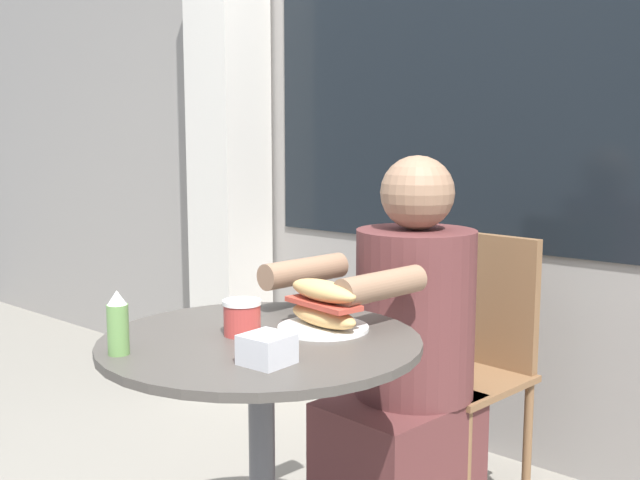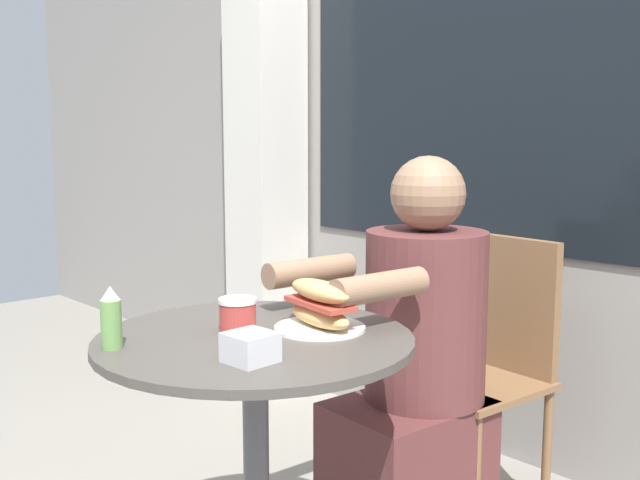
{
  "view_description": "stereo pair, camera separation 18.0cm",
  "coord_description": "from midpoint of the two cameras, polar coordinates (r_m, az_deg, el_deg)",
  "views": [
    {
      "loc": [
        1.17,
        -1.14,
        1.18
      ],
      "look_at": [
        0.0,
        0.2,
        0.93
      ],
      "focal_mm": 42.0,
      "sensor_mm": 36.0,
      "label": 1
    },
    {
      "loc": [
        1.3,
        -1.01,
        1.18
      ],
      "look_at": [
        0.0,
        0.2,
        0.93
      ],
      "focal_mm": 42.0,
      "sensor_mm": 36.0,
      "label": 2
    }
  ],
  "objects": [
    {
      "name": "napkin_box",
      "position": [
        1.51,
        -7.52,
        -8.29
      ],
      "size": [
        0.09,
        0.09,
        0.06
      ],
      "rotation": [
        0.0,
        0.0,
        0.04
      ],
      "color": "silver",
      "rests_on": "cafe_table"
    },
    {
      "name": "lattice_pillar",
      "position": [
        3.4,
        -8.5,
        8.26
      ],
      "size": [
        0.27,
        0.27,
        2.4
      ],
      "color": "beige",
      "rests_on": "ground_plane"
    },
    {
      "name": "drink_cup",
      "position": [
        1.72,
        -8.96,
        -5.88
      ],
      "size": [
        0.09,
        0.09,
        0.08
      ],
      "color": "#B73D38",
      "rests_on": "cafe_table"
    },
    {
      "name": "sandwich_on_plate",
      "position": [
        1.74,
        -2.71,
        -5.22
      ],
      "size": [
        0.22,
        0.21,
        0.12
      ],
      "rotation": [
        0.0,
        0.0,
        -0.16
      ],
      "color": "white",
      "rests_on": "cafe_table"
    },
    {
      "name": "seated_diner",
      "position": [
        2.14,
        4.13,
        -10.89
      ],
      "size": [
        0.37,
        0.61,
        1.13
      ],
      "rotation": [
        0.0,
        0.0,
        3.06
      ],
      "color": "brown",
      "rests_on": "ground_plane"
    },
    {
      "name": "cafe_table",
      "position": [
        1.76,
        -7.48,
        -13.55
      ],
      "size": [
        0.72,
        0.72,
        0.73
      ],
      "color": "#47423D",
      "rests_on": "ground_plane"
    },
    {
      "name": "storefront_wall",
      "position": [
        2.71,
        14.13,
        12.41
      ],
      "size": [
        8.0,
        0.09,
        2.8
      ],
      "color": "gray",
      "rests_on": "ground_plane"
    },
    {
      "name": "condiment_bottle",
      "position": [
        1.63,
        -18.26,
        -6.11
      ],
      "size": [
        0.04,
        0.04,
        0.14
      ],
      "color": "#66934C",
      "rests_on": "cafe_table"
    },
    {
      "name": "diner_chair",
      "position": [
        2.4,
        9.39,
        -8.06
      ],
      "size": [
        0.41,
        0.41,
        0.87
      ],
      "rotation": [
        0.0,
        0.0,
        3.06
      ],
      "color": "brown",
      "rests_on": "ground_plane"
    }
  ]
}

